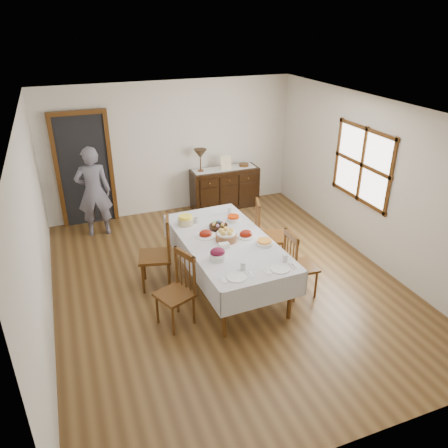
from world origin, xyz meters
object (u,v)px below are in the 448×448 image
object	(u,v)px
chair_right_near	(298,264)
table_lamp	(200,154)
chair_left_near	(178,289)
dining_table	(227,246)
chair_left_far	(159,252)
chair_right_far	(266,233)
person	(93,189)
sideboard	(225,188)

from	to	relation	value
chair_right_near	table_lamp	size ratio (longest dim) A/B	2.19
chair_left_near	table_lamp	world-z (taller)	table_lamp
chair_left_near	dining_table	bearing A→B (deg)	97.37
dining_table	table_lamp	xyz separation A→B (m)	(0.55, 2.87, 0.48)
dining_table	chair_left_far	size ratio (longest dim) A/B	2.15
chair_right_far	person	xyz separation A→B (m)	(-2.42, 2.09, 0.33)
chair_left_far	table_lamp	xyz separation A→B (m)	(1.45, 2.45, 0.63)
chair_right_far	sideboard	size ratio (longest dim) A/B	0.79
sideboard	table_lamp	xyz separation A→B (m)	(-0.51, 0.03, 0.77)
chair_left_far	chair_right_near	xyz separation A→B (m)	(1.79, -0.93, -0.06)
chair_right_far	sideboard	distance (m)	2.44
chair_left_near	chair_right_far	bearing A→B (deg)	95.56
dining_table	chair_right_near	bearing A→B (deg)	-32.32
dining_table	chair_right_far	xyz separation A→B (m)	(0.84, 0.42, -0.16)
table_lamp	chair_right_near	bearing A→B (deg)	-84.29
dining_table	chair_right_near	world-z (taller)	chair_right_near
dining_table	chair_left_far	distance (m)	1.01
chair_left_near	chair_right_far	xyz separation A→B (m)	(1.72, 0.94, 0.05)
person	chair_right_far	bearing A→B (deg)	142.78
sideboard	table_lamp	bearing A→B (deg)	177.07
table_lamp	person	bearing A→B (deg)	-170.31
chair_right_near	table_lamp	bearing A→B (deg)	7.94
sideboard	chair_right_near	bearing A→B (deg)	-92.92
sideboard	chair_right_far	bearing A→B (deg)	-95.12
chair_left_far	sideboard	world-z (taller)	chair_left_far
chair_right_far	dining_table	bearing A→B (deg)	136.11
chair_left_near	chair_left_far	xyz separation A→B (m)	(-0.02, 0.94, 0.05)
chair_left_near	chair_left_far	bearing A→B (deg)	158.42
chair_left_far	chair_right_near	bearing A→B (deg)	76.52
chair_left_far	chair_right_far	world-z (taller)	chair_left_far
chair_right_far	person	size ratio (longest dim) A/B	0.62
chair_left_far	chair_right_near	world-z (taller)	chair_left_far
chair_right_near	chair_right_far	distance (m)	0.93
chair_right_far	sideboard	world-z (taller)	chair_right_far
chair_right_far	person	world-z (taller)	person
person	chair_left_near	bearing A→B (deg)	106.57
chair_right_far	sideboard	xyz separation A→B (m)	(0.22, 2.42, -0.14)
dining_table	chair_left_far	world-z (taller)	chair_left_far
chair_left_near	chair_left_far	distance (m)	0.94
person	dining_table	bearing A→B (deg)	125.77
table_lamp	dining_table	bearing A→B (deg)	-100.84
chair_left_far	table_lamp	distance (m)	2.92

